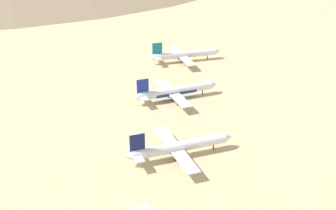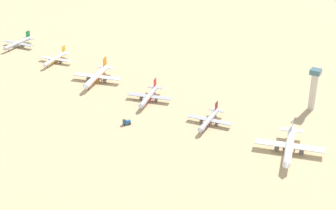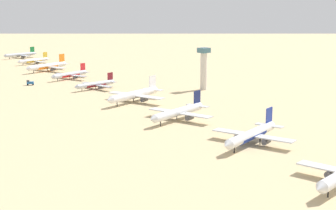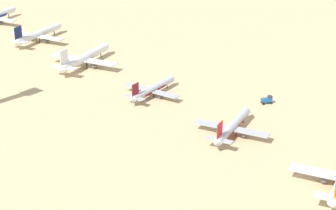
{
  "view_description": "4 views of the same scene",
  "coord_description": "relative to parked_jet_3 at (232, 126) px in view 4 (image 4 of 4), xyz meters",
  "views": [
    {
      "loc": [
        -4.83,
        -49.78,
        103.22
      ],
      "look_at": [
        26.72,
        154.07,
        5.65
      ],
      "focal_mm": 48.88,
      "sensor_mm": 36.0,
      "label": 1
    },
    {
      "loc": [
        283.03,
        124.97,
        164.05
      ],
      "look_at": [
        -0.84,
        -34.98,
        6.04
      ],
      "focal_mm": 54.74,
      "sensor_mm": 36.0,
      "label": 2
    },
    {
      "loc": [
        221.21,
        326.68,
        66.72
      ],
      "look_at": [
        19.81,
        99.5,
        5.82
      ],
      "focal_mm": 57.68,
      "sensor_mm": 36.0,
      "label": 3
    },
    {
      "loc": [
        -210.27,
        -183.34,
        114.48
      ],
      "look_at": [
        -11.31,
        -21.75,
        4.67
      ],
      "focal_mm": 64.7,
      "sensor_mm": 36.0,
      "label": 4
    }
  ],
  "objects": [
    {
      "name": "service_truck",
      "position": [
        39.32,
        5.96,
        -1.89
      ],
      "size": [
        5.64,
        5.12,
        3.9
      ],
      "color": "#1E5999",
      "rests_on": "ground"
    },
    {
      "name": "parked_jet_5",
      "position": [
        21.43,
        113.79,
        1.04
      ],
      "size": [
        51.78,
        42.51,
        15.08
      ],
      "color": "white",
      "rests_on": "ground"
    },
    {
      "name": "parked_jet_3",
      "position": [
        0.0,
        0.0,
        0.0
      ],
      "size": [
        41.03,
        33.68,
        11.94
      ],
      "color": "#B2B7C1",
      "rests_on": "ground"
    },
    {
      "name": "parked_jet_6",
      "position": [
        35.54,
        171.08,
        0.81
      ],
      "size": [
        48.93,
        40.11,
        14.2
      ],
      "color": "silver",
      "rests_on": "ground"
    },
    {
      "name": "ground_plane",
      "position": [
        10.57,
        56.8,
        -3.97
      ],
      "size": [
        2811.98,
        2811.98,
        0.0
      ],
      "primitive_type": "plane",
      "color": "tan"
    },
    {
      "name": "parked_jet_4",
      "position": [
        11.84,
        55.1,
        -0.3
      ],
      "size": [
        38.32,
        31.18,
        11.04
      ],
      "color": "#B2B7C1",
      "rests_on": "ground"
    }
  ]
}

